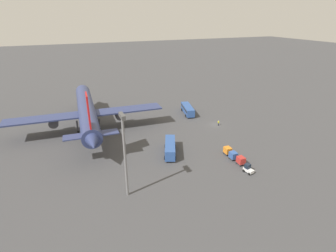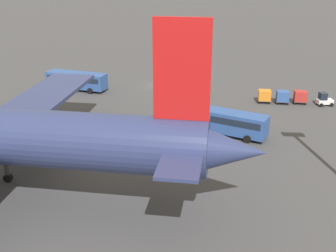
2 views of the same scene
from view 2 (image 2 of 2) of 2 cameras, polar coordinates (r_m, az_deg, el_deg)
The scene contains 8 objects.
ground_plane at distance 77.26m, azimuth -1.80°, elevation 5.49°, with size 600.00×600.00×0.00m, color #424244.
shuttle_bus_near at distance 75.97m, azimuth -12.29°, elevation 6.17°, with size 11.18×5.26×3.07m.
shuttle_bus_far at distance 55.24m, azimuth 8.08°, elevation 0.68°, with size 10.56×6.53×3.17m.
baggage_tug at distance 70.63m, azimuth 20.39°, elevation 3.36°, with size 2.61×2.04×2.10m.
worker_person at distance 77.52m, azimuth -1.13°, elevation 6.22°, with size 0.38×0.38×1.74m.
cargo_cart_red at distance 70.23m, azimuth 17.48°, elevation 3.84°, with size 2.04×1.73×2.06m.
cargo_cart_blue at distance 69.45m, azimuth 15.25°, elevation 3.89°, with size 2.04×1.73×2.06m.
cargo_cart_orange at distance 69.21m, azimuth 12.94°, elevation 4.04°, with size 2.04×1.73×2.06m.
Camera 2 is at (-9.39, 73.63, 21.44)m, focal length 45.00 mm.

